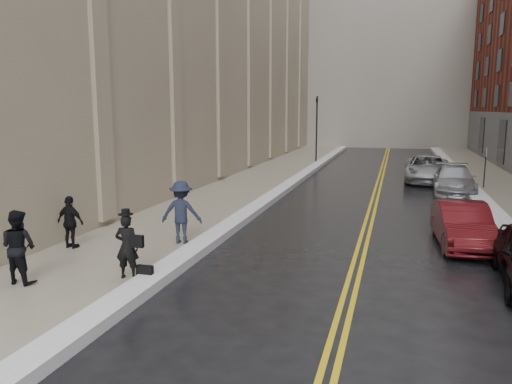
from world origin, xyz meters
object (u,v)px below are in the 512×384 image
Objects in this scene: pedestrian_main at (127,246)px; pedestrian_a at (18,247)px; car_silver_near at (454,180)px; pedestrian_c at (70,222)px; car_maroon at (463,225)px; pedestrian_b at (181,212)px; car_silver_far at (428,169)px.

pedestrian_a reaches higher than pedestrian_main.
pedestrian_main is (-9.06, -16.31, 0.25)m from car_silver_near.
pedestrian_c is (-3.01, 1.94, -0.01)m from pedestrian_main.
car_maroon is 2.15× the size of pedestrian_b.
pedestrian_main reaches higher than car_silver_far.
car_silver_near is 0.86× the size of car_silver_far.
pedestrian_a reaches higher than pedestrian_c.
pedestrian_main is at bearing 80.57° from pedestrian_b.
pedestrian_b is at bearing -114.52° from car_silver_far.
car_maroon is 11.96m from pedestrian_c.
pedestrian_c is at bearing -127.78° from car_silver_near.
pedestrian_c is (-12.07, -14.37, 0.24)m from car_silver_near.
car_silver_far is at bearing 107.33° from car_silver_near.
pedestrian_a is (-10.30, -21.24, 0.26)m from car_silver_far.
car_silver_far is 18.71m from pedestrian_b.
pedestrian_a is at bearing -114.79° from car_silver_far.
pedestrian_b reaches higher than car_silver_far.
pedestrian_main is at bearing -116.79° from car_silver_near.
pedestrian_b is 1.23× the size of pedestrian_c.
pedestrian_b reaches higher than car_silver_near.
car_silver_far is at bearing -121.09° from pedestrian_main.
car_silver_far is at bearing -112.59° from pedestrian_a.
car_silver_near is 18.66m from pedestrian_main.
car_silver_near is 2.72× the size of pedestrian_a.
pedestrian_main is 3.59m from pedestrian_c.
pedestrian_c is at bearing -73.14° from pedestrian_a.
pedestrian_c is at bearing 15.28° from pedestrian_b.
pedestrian_a reaches higher than car_silver_near.
pedestrian_b is 3.27m from pedestrian_c.
car_silver_near is at bearing -136.14° from pedestrian_b.
car_maroon is 2.34× the size of pedestrian_a.
pedestrian_a reaches higher than car_maroon.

